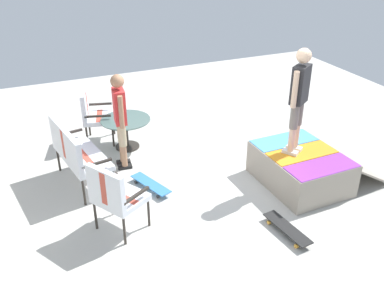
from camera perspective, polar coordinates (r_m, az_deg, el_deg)
The scene contains 10 objects.
ground_plane at distance 6.95m, azimuth 2.76°, elevation -5.42°, with size 12.00×12.00×0.10m, color beige.
skate_ramp at distance 6.97m, azimuth 14.51°, elevation -3.06°, with size 1.43×1.88×0.56m.
patio_bench at distance 6.78m, azimuth -15.46°, elevation -0.83°, with size 1.33×0.76×1.02m.
patio_chair_near_house at distance 8.12m, azimuth -13.20°, elevation 4.25°, with size 0.74×0.69×1.02m.
patio_chair_by_wall at distance 5.63m, azimuth -10.46°, elevation -6.57°, with size 0.81×0.79×1.02m.
patio_table at distance 7.85m, azimuth -8.83°, elevation 2.20°, with size 0.90×0.90×0.57m.
person_watching at distance 7.01m, azimuth -9.63°, elevation 3.83°, with size 0.48×0.27×1.64m.
person_skater at distance 6.43m, azimuth 14.17°, elevation 6.45°, with size 0.35×0.42×1.63m.
skateboard_by_bench at distance 6.72m, azimuth -5.58°, elevation -5.38°, with size 0.82×0.47×0.10m.
skateboard_spare at distance 5.95m, azimuth 12.64°, elevation -11.00°, with size 0.82×0.29×0.10m.
Camera 1 is at (-5.21, 2.61, 3.73)m, focal length 39.76 mm.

